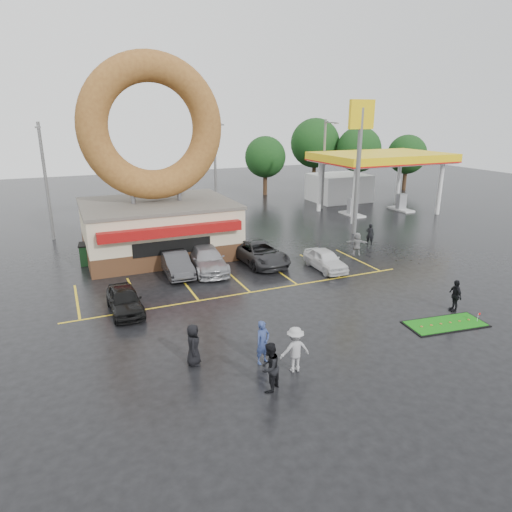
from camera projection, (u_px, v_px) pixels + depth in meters
name	position (u px, v px, depth m)	size (l,w,h in m)	color
ground	(277.00, 316.00, 22.61)	(120.00, 120.00, 0.00)	black
donut_shop	(156.00, 191.00, 31.47)	(10.20, 8.70, 13.50)	#472B19
gas_station	(362.00, 172.00, 47.41)	(12.30, 13.65, 5.90)	silver
shell_sign	(360.00, 143.00, 35.83)	(2.20, 0.36, 10.60)	slate
streetlight_left	(46.00, 179.00, 34.78)	(0.40, 2.21, 9.00)	slate
streetlight_mid	(216.00, 169.00, 40.98)	(0.40, 2.21, 9.00)	slate
streetlight_right	(324.00, 162.00, 46.42)	(0.40, 2.21, 9.00)	slate
tree_far_a	(359.00, 150.00, 57.17)	(5.60, 5.60, 8.00)	#332114
tree_far_b	(407.00, 155.00, 57.90)	(4.90, 4.90, 7.00)	#332114
tree_far_c	(315.00, 143.00, 58.95)	(6.30, 6.30, 9.00)	#332114
tree_far_d	(265.00, 157.00, 54.55)	(4.90, 4.90, 7.00)	#332114
car_black	(125.00, 300.00, 22.89)	(1.53, 3.81, 1.30)	black
car_dgrey	(176.00, 264.00, 28.23)	(1.49, 4.29, 1.41)	#323134
car_silver	(207.00, 259.00, 28.98)	(2.05, 5.05, 1.47)	#9A9A9F
car_grey	(259.00, 253.00, 30.27)	(2.43, 5.28, 1.47)	#28282A
car_white	(325.00, 260.00, 29.18)	(1.53, 3.80, 1.30)	silver
person_blue	(263.00, 342.00, 18.16)	(0.66, 0.43, 1.81)	navy
person_blackjkt	(269.00, 367.00, 16.31)	(0.91, 0.71, 1.87)	black
person_hoodie	(295.00, 349.00, 17.57)	(1.19, 0.69, 1.85)	#97979A
person_bystander	(193.00, 345.00, 18.04)	(0.84, 0.55, 1.72)	black
person_cameraman	(455.00, 295.00, 23.00)	(0.97, 0.40, 1.65)	black
person_walker_near	(357.00, 244.00, 31.98)	(1.54, 0.49, 1.66)	gray
person_walker_far	(370.00, 234.00, 34.55)	(0.60, 0.39, 1.64)	black
dumpster	(95.00, 254.00, 30.39)	(1.80, 1.20, 1.30)	#19431F
putting_green	(445.00, 324.00, 21.70)	(4.06, 2.14, 0.49)	black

